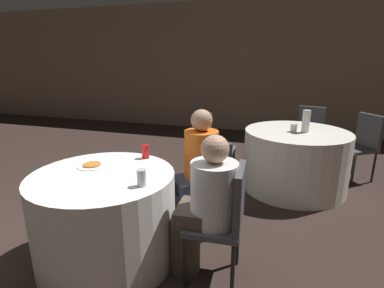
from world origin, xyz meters
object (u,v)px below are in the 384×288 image
object	(u,v)px
person_orange_shirt	(194,175)
pizza_plate_near	(92,165)
table_near	(106,217)
soda_can_silver	(142,178)
table_far	(295,160)
chair_near_east	(226,214)
chair_near_northeast	(210,177)
soda_can_red	(145,152)
chair_far_west	(213,142)
bottle_far	(306,121)
chair_far_northeast	(363,141)
chair_far_north	(309,130)
person_white_shirt	(204,207)

from	to	relation	value
person_orange_shirt	pizza_plate_near	bearing A→B (deg)	75.10
table_near	soda_can_silver	world-z (taller)	soda_can_silver
table_far	chair_near_east	bearing A→B (deg)	-105.38
chair_near_northeast	soda_can_silver	xyz separation A→B (m)	(-0.30, -0.79, 0.27)
table_near	person_orange_shirt	world-z (taller)	person_orange_shirt
soda_can_red	chair_near_northeast	bearing A→B (deg)	23.29
chair_far_west	bottle_far	bearing A→B (deg)	88.14
chair_far_northeast	person_orange_shirt	world-z (taller)	person_orange_shirt
chair_near_east	chair_far_west	bearing A→B (deg)	12.83
table_near	chair_far_northeast	distance (m)	3.46
table_far	chair_far_north	bearing A→B (deg)	78.17
person_white_shirt	bottle_far	size ratio (longest dim) A/B	4.17
chair_near_northeast	person_orange_shirt	bearing A→B (deg)	90.00
chair_far_northeast	pizza_plate_near	distance (m)	3.49
chair_far_north	pizza_plate_near	distance (m)	3.41
person_white_shirt	chair_near_east	bearing A→B (deg)	-90.00
soda_can_red	chair_near_east	bearing A→B (deg)	-25.97
chair_far_northeast	chair_far_west	bearing A→B (deg)	74.13
table_far	person_orange_shirt	bearing A→B (deg)	-123.74
person_orange_shirt	bottle_far	size ratio (longest dim) A/B	4.43
table_near	person_white_shirt	distance (m)	0.83
table_near	bottle_far	bearing A→B (deg)	50.47
table_far	chair_far_west	size ratio (longest dim) A/B	1.42
soda_can_red	soda_can_silver	xyz separation A→B (m)	(0.24, -0.56, 0.00)
person_orange_shirt	pizza_plate_near	world-z (taller)	person_orange_shirt
soda_can_silver	pizza_plate_near	bearing A→B (deg)	157.20
table_near	table_far	bearing A→B (deg)	52.43
table_far	chair_far_northeast	size ratio (longest dim) A/B	1.42
soda_can_silver	person_orange_shirt	bearing A→B (deg)	75.14
chair_far_northeast	person_white_shirt	world-z (taller)	person_white_shirt
pizza_plate_near	soda_can_red	world-z (taller)	soda_can_red
table_near	pizza_plate_near	size ratio (longest dim) A/B	4.64
chair_far_west	person_orange_shirt	bearing A→B (deg)	3.00
chair_far_north	table_far	bearing A→B (deg)	90.00
person_orange_shirt	person_white_shirt	bearing A→B (deg)	159.48
chair_near_east	person_white_shirt	bearing A→B (deg)	90.00
chair_far_northeast	person_white_shirt	size ratio (longest dim) A/B	0.80
chair_far_north	chair_far_northeast	world-z (taller)	same
chair_far_northeast	person_white_shirt	xyz separation A→B (m)	(-1.55, -2.48, 0.03)
person_orange_shirt	pizza_plate_near	xyz separation A→B (m)	(-0.76, -0.43, 0.17)
table_near	chair_far_north	world-z (taller)	chair_far_north
chair_near_northeast	chair_far_northeast	world-z (taller)	same
table_far	person_orange_shirt	distance (m)	1.66
chair_far_west	person_orange_shirt	xyz separation A→B (m)	(0.13, -1.32, 0.05)
person_orange_shirt	table_far	bearing A→B (deg)	-78.36
table_far	soda_can_red	distance (m)	2.04
pizza_plate_near	bottle_far	world-z (taller)	bottle_far
table_near	chair_near_east	xyz separation A→B (m)	(0.97, 0.06, 0.16)
table_near	chair_near_northeast	distance (m)	0.99
chair_near_northeast	person_white_shirt	distance (m)	0.65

